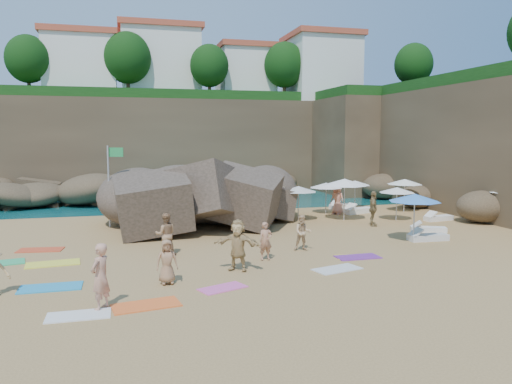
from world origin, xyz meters
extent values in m
plane|color=tan|center=(0.00, 0.00, 0.00)|extent=(120.00, 120.00, 0.00)
plane|color=#0C4751|center=(0.00, 30.00, 0.00)|extent=(120.00, 120.00, 0.00)
cube|color=brown|center=(2.00, 25.00, 4.00)|extent=(44.00, 8.00, 8.00)
cube|color=brown|center=(19.00, 8.00, 4.00)|extent=(8.00, 30.00, 8.00)
cube|color=brown|center=(17.00, 20.00, 4.00)|extent=(10.00, 12.00, 8.00)
cube|color=white|center=(-8.00, 26.00, 10.75)|extent=(6.00, 5.00, 5.50)
cube|color=#B2472D|center=(-8.00, 26.00, 13.75)|extent=(6.48, 5.40, 0.50)
cube|color=white|center=(-1.00, 27.00, 11.25)|extent=(7.00, 6.00, 6.50)
cube|color=#B2472D|center=(-1.00, 27.00, 14.75)|extent=(7.56, 6.48, 0.50)
cube|color=white|center=(7.00, 26.00, 10.50)|extent=(5.00, 5.00, 5.00)
cube|color=#B2472D|center=(7.00, 26.00, 13.25)|extent=(5.40, 5.40, 0.50)
cube|color=white|center=(14.00, 24.00, 11.00)|extent=(6.00, 6.00, 6.00)
cube|color=#B2472D|center=(14.00, 24.00, 14.25)|extent=(6.48, 6.48, 0.50)
sphere|color=#11380F|center=(-12.00, 24.00, 11.20)|extent=(3.60, 3.60, 3.60)
sphere|color=#11380F|center=(-4.00, 24.00, 11.60)|extent=(4.05, 4.05, 4.05)
sphere|color=#11380F|center=(3.00, 23.00, 11.04)|extent=(3.42, 3.42, 3.42)
sphere|color=#11380F|center=(10.00, 23.00, 11.36)|extent=(3.78, 3.78, 3.78)
sphere|color=#11380F|center=(19.00, 16.00, 10.80)|extent=(3.15, 3.15, 3.15)
cylinder|color=white|center=(-15.00, 30.00, 3.00)|extent=(0.10, 0.10, 6.00)
cylinder|color=silver|center=(-5.34, 5.94, 2.18)|extent=(0.09, 0.09, 4.36)
cube|color=#238D46|center=(-4.92, 5.94, 4.01)|extent=(0.74, 0.27, 0.49)
cylinder|color=silver|center=(-0.08, 5.75, 0.96)|extent=(0.06, 0.06, 1.91)
cone|color=white|center=(-0.08, 5.75, 1.86)|extent=(2.14, 2.14, 0.33)
cylinder|color=silver|center=(3.77, 6.63, 1.17)|extent=(0.07, 0.07, 2.33)
cone|color=silver|center=(3.77, 6.63, 2.28)|extent=(2.62, 2.62, 0.40)
cylinder|color=silver|center=(10.40, 8.80, 0.89)|extent=(0.05, 0.05, 1.79)
cone|color=white|center=(10.40, 8.80, 1.74)|extent=(2.00, 2.00, 0.30)
cylinder|color=silver|center=(12.86, 6.72, 1.00)|extent=(0.06, 0.06, 2.00)
cone|color=white|center=(12.86, 6.72, 1.95)|extent=(2.24, 2.24, 0.34)
cylinder|color=silver|center=(10.61, 3.85, 0.91)|extent=(0.05, 0.05, 1.82)
cone|color=white|center=(10.61, 3.85, 1.78)|extent=(2.04, 2.04, 0.31)
cylinder|color=silver|center=(5.12, 5.26, 0.94)|extent=(0.06, 0.06, 1.89)
cone|color=silver|center=(5.12, 5.26, 1.84)|extent=(2.12, 2.12, 0.32)
cylinder|color=silver|center=(2.70, 4.32, 1.17)|extent=(0.07, 0.07, 2.33)
cone|color=red|center=(2.70, 4.32, 2.28)|extent=(2.62, 2.62, 0.40)
cylinder|color=silver|center=(7.63, 7.19, 0.92)|extent=(0.05, 0.05, 1.85)
cone|color=white|center=(7.63, 7.19, 1.80)|extent=(2.07, 2.07, 0.32)
cylinder|color=silver|center=(15.96, 1.26, 1.00)|extent=(0.06, 0.06, 2.00)
cone|color=white|center=(15.96, 1.26, 1.95)|extent=(2.24, 2.24, 0.34)
cylinder|color=silver|center=(7.72, 4.69, 1.14)|extent=(0.07, 0.07, 2.28)
cone|color=white|center=(7.72, 4.69, 2.22)|extent=(2.56, 2.56, 0.39)
cylinder|color=silver|center=(8.32, -1.57, 1.05)|extent=(0.06, 0.06, 2.11)
cone|color=#4188DE|center=(8.32, -1.57, 2.06)|extent=(2.36, 2.36, 0.36)
cube|color=silver|center=(4.04, 7.85, 0.15)|extent=(1.93, 0.81, 0.29)
cube|color=white|center=(9.60, 9.13, 0.14)|extent=(1.91, 1.19, 0.28)
cube|color=white|center=(12.99, 3.22, 0.14)|extent=(1.84, 0.85, 0.28)
cube|color=white|center=(9.76, 6.93, 0.16)|extent=(2.17, 1.25, 0.32)
cube|color=white|center=(10.37, 0.30, 0.13)|extent=(1.82, 1.22, 0.27)
cube|color=silver|center=(9.14, -1.50, 0.15)|extent=(1.89, 0.69, 0.29)
cube|color=#2596C9|center=(-6.91, -4.84, 0.02)|extent=(1.93, 0.97, 0.03)
cube|color=#EC5BAC|center=(-1.56, -6.30, 0.01)|extent=(1.70, 1.27, 0.03)
cube|color=orange|center=(-4.01, -7.35, 0.02)|extent=(2.04, 1.25, 0.03)
cube|color=#F2ED3F|center=(-7.25, -1.63, 0.02)|extent=(2.04, 1.18, 0.03)
cube|color=white|center=(-5.82, -7.73, 0.01)|extent=(1.69, 0.85, 0.03)
cube|color=#762D92|center=(4.49, -3.65, 0.02)|extent=(1.78, 0.90, 0.03)
cube|color=#D84726|center=(-8.09, 0.99, 0.02)|extent=(1.94, 1.15, 0.03)
cube|color=yellow|center=(4.42, -3.57, 0.01)|extent=(1.67, 0.99, 0.03)
cube|color=silver|center=(2.93, -5.13, 0.02)|extent=(1.96, 1.33, 0.03)
imported|color=#A17550|center=(-2.96, -1.34, 0.88)|extent=(0.89, 0.71, 1.76)
imported|color=tan|center=(3.77, 7.99, 0.90)|extent=(1.24, 0.77, 1.79)
imported|color=olive|center=(8.44, 2.56, 0.95)|extent=(0.90, 1.21, 1.91)
imported|color=tan|center=(8.26, 6.87, 0.96)|extent=(0.93, 1.07, 1.92)
imported|color=tan|center=(-0.46, 9.67, 0.97)|extent=(1.85, 0.80, 1.93)
imported|color=tan|center=(-5.24, -7.32, 0.95)|extent=(0.77, 0.83, 1.89)
imported|color=#A07350|center=(-3.24, -5.38, 0.19)|extent=(0.82, 1.51, 0.39)
imported|color=tan|center=(-0.63, -4.37, 0.25)|extent=(2.41, 2.46, 0.49)
imported|color=#B27859|center=(0.77, -3.14, 0.18)|extent=(0.62, 1.50, 0.35)
imported|color=tan|center=(2.74, -1.98, 0.29)|extent=(1.07, 1.64, 0.57)
camera|label=1|loc=(-4.49, -21.60, 4.87)|focal=35.00mm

